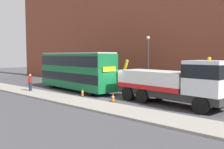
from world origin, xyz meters
The scene contains 9 objects.
ground_plane centered at (0.00, 0.00, 0.00)m, with size 120.00×120.00×0.00m, color #424247.
near_kerb centered at (0.00, -4.20, 0.07)m, with size 60.00×2.80×0.15m, color gray.
building_facade centered at (0.00, 7.84, 8.07)m, with size 60.00×1.50×16.00m.
recovery_tow_truck centered at (5.60, 0.06, 1.76)m, with size 10.23×3.53×3.67m.
double_decker_bus centered at (-6.12, 0.11, 2.23)m, with size 11.20×3.64×4.06m.
pedestrian_onlooker centered at (-8.54, -3.89, 0.99)m, with size 0.41×0.47×1.71m.
traffic_cone_near_bus centered at (-2.76, -1.82, 0.34)m, with size 0.36×0.36×0.72m.
traffic_cone_midway centered at (1.26, -2.01, 0.34)m, with size 0.36×0.36×0.72m.
street_lamp centered at (-0.66, 5.65, 3.47)m, with size 0.36×0.36×5.83m.
Camera 1 is at (14.82, -16.72, 3.77)m, focal length 39.91 mm.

